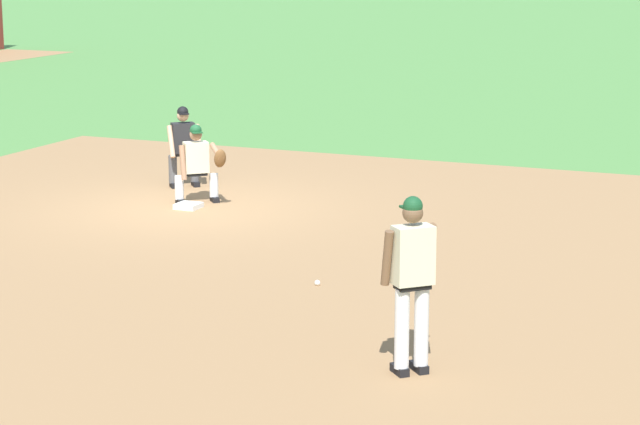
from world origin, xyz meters
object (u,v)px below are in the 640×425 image
Objects in this scene: baseball at (317,283)px; pitcher at (412,273)px; first_baseman at (198,161)px; umpire at (183,143)px; first_base_bag at (188,206)px.

pitcher is at bearing -140.62° from baseball.
pitcher is at bearing -137.48° from first_baseman.
umpire reaches higher than first_baseman.
baseball is 5.53m from first_baseman.
first_baseman is 0.92× the size of umpire.
first_baseman is at bearing 44.49° from baseball.
baseball is 0.06× the size of first_baseman.
pitcher is (-6.14, -5.99, 1.01)m from first_base_bag.
baseball is at bearing 39.38° from pitcher.
pitcher reaches higher than baseball.
umpire is at bearing 41.96° from pitcher.
baseball is 0.04× the size of pitcher.
umpire is (1.60, 0.97, 0.75)m from first_base_bag.
pitcher is (-2.65, -2.18, 1.02)m from baseball.
baseball is at bearing -132.42° from first_base_bag.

